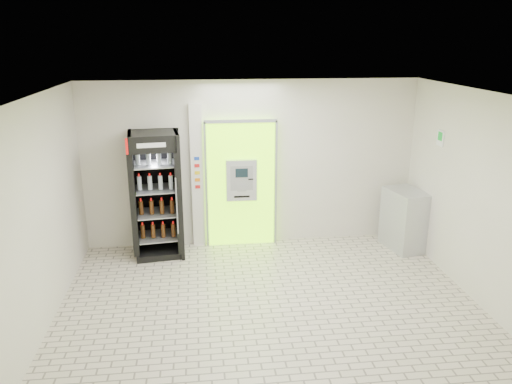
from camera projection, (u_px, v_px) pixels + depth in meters
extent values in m
plane|color=beige|center=(270.00, 308.00, 7.10)|extent=(6.00, 6.00, 0.00)
plane|color=silver|center=(251.00, 164.00, 9.02)|extent=(6.00, 0.00, 6.00)
plane|color=silver|center=(314.00, 305.00, 4.28)|extent=(6.00, 0.00, 6.00)
plane|color=silver|center=(38.00, 218.00, 6.32)|extent=(0.00, 5.00, 5.00)
plane|color=silver|center=(483.00, 201.00, 6.98)|extent=(0.00, 5.00, 5.00)
plane|color=white|center=(273.00, 95.00, 6.20)|extent=(6.00, 6.00, 0.00)
cube|color=#84EB0A|center=(241.00, 184.00, 9.04)|extent=(1.20, 0.12, 2.30)
cube|color=gray|center=(241.00, 121.00, 8.63)|extent=(1.28, 0.04, 0.06)
cube|color=gray|center=(206.00, 186.00, 8.90)|extent=(0.04, 0.04, 2.30)
cube|color=gray|center=(276.00, 184.00, 9.04)|extent=(0.04, 0.04, 2.30)
cube|color=black|center=(247.00, 218.00, 9.19)|extent=(0.62, 0.01, 0.67)
cube|color=black|center=(221.00, 140.00, 8.70)|extent=(0.22, 0.01, 0.18)
cube|color=#B3B6BB|center=(241.00, 180.00, 8.90)|extent=(0.55, 0.12, 0.75)
cube|color=black|center=(242.00, 173.00, 8.80)|extent=(0.22, 0.01, 0.16)
cube|color=gray|center=(242.00, 188.00, 8.88)|extent=(0.16, 0.01, 0.12)
cube|color=black|center=(251.00, 179.00, 8.85)|extent=(0.09, 0.01, 0.02)
cube|color=black|center=(242.00, 197.00, 8.93)|extent=(0.28, 0.01, 0.03)
cube|color=silver|center=(197.00, 177.00, 8.92)|extent=(0.22, 0.10, 2.60)
cube|color=#193FB2|center=(197.00, 159.00, 8.77)|extent=(0.09, 0.01, 0.06)
cube|color=red|center=(197.00, 166.00, 8.81)|extent=(0.09, 0.01, 0.06)
cube|color=yellow|center=(197.00, 173.00, 8.85)|extent=(0.09, 0.01, 0.06)
cube|color=orange|center=(198.00, 180.00, 8.88)|extent=(0.09, 0.01, 0.06)
cube|color=red|center=(198.00, 187.00, 8.92)|extent=(0.09, 0.01, 0.06)
cube|color=black|center=(157.00, 195.00, 8.59)|extent=(0.90, 0.84, 2.18)
cube|color=black|center=(158.00, 189.00, 8.92)|extent=(0.82, 0.15, 2.18)
cube|color=red|center=(151.00, 145.00, 7.96)|extent=(0.80, 0.10, 0.26)
cube|color=white|center=(151.00, 145.00, 7.96)|extent=(0.46, 0.06, 0.08)
cube|color=black|center=(160.00, 250.00, 8.90)|extent=(0.90, 0.84, 0.11)
cylinder|color=gray|center=(177.00, 206.00, 8.29)|extent=(0.03, 0.03, 0.98)
cube|color=gray|center=(159.00, 236.00, 8.82)|extent=(0.76, 0.71, 0.02)
cube|color=gray|center=(158.00, 213.00, 8.69)|extent=(0.76, 0.71, 0.02)
cube|color=gray|center=(156.00, 189.00, 8.56)|extent=(0.76, 0.71, 0.02)
cube|color=gray|center=(155.00, 164.00, 8.43)|extent=(0.76, 0.71, 0.02)
cube|color=#B3B6BB|center=(405.00, 220.00, 9.00)|extent=(0.70, 0.91, 1.09)
cube|color=gray|center=(390.00, 217.00, 8.95)|extent=(0.17, 0.78, 0.01)
cube|color=white|center=(441.00, 138.00, 8.12)|extent=(0.02, 0.22, 0.26)
cube|color=#0B8320|center=(440.00, 136.00, 8.11)|extent=(0.00, 0.14, 0.14)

